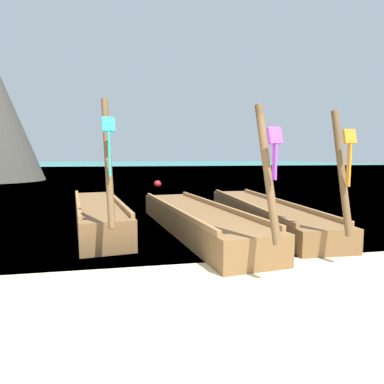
{
  "coord_description": "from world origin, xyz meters",
  "views": [
    {
      "loc": [
        -1.45,
        -3.35,
        1.82
      ],
      "look_at": [
        0.0,
        4.05,
        1.01
      ],
      "focal_mm": 31.02,
      "sensor_mm": 36.0,
      "label": 1
    }
  ],
  "objects": [
    {
      "name": "ground",
      "position": [
        0.0,
        0.0,
        0.0
      ],
      "size": [
        120.0,
        120.0,
        0.0
      ],
      "primitive_type": "plane",
      "color": "beige"
    },
    {
      "name": "longtail_boat_turquoise_ribbon",
      "position": [
        -2.2,
        5.36,
        0.34
      ],
      "size": [
        1.85,
        5.98,
        2.86
      ],
      "color": "brown",
      "rests_on": "ground"
    },
    {
      "name": "sea_water",
      "position": [
        0.0,
        62.05,
        0.0
      ],
      "size": [
        120.0,
        120.0,
        0.0
      ],
      "primitive_type": "plane",
      "color": "teal",
      "rests_on": "ground"
    },
    {
      "name": "longtail_boat_violet_ribbon",
      "position": [
        0.16,
        4.39,
        0.3
      ],
      "size": [
        2.07,
        6.66,
        2.62
      ],
      "color": "brown",
      "rests_on": "ground"
    },
    {
      "name": "mooring_buoy_near",
      "position": [
        0.29,
        16.06,
        0.21
      ],
      "size": [
        0.41,
        0.41,
        0.41
      ],
      "color": "red",
      "rests_on": "sea_water"
    },
    {
      "name": "longtail_boat_orange_ribbon",
      "position": [
        2.28,
        5.3,
        0.27
      ],
      "size": [
        1.39,
        7.38,
        2.64
      ],
      "color": "brown",
      "rests_on": "ground"
    }
  ]
}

